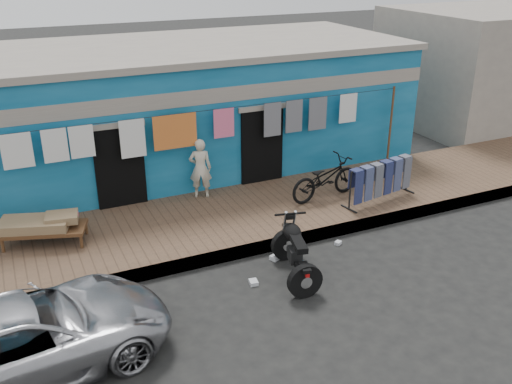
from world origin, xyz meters
name	(u,v)px	position (x,y,z in m)	size (l,w,h in m)	color
ground	(302,290)	(0.00, 0.00, 0.00)	(80.00, 80.00, 0.00)	black
sidewalk	(237,218)	(0.00, 3.00, 0.12)	(28.00, 3.00, 0.25)	brown
curb	(265,246)	(0.00, 1.55, 0.12)	(28.00, 0.10, 0.25)	gray
building	(179,107)	(0.00, 6.99, 1.69)	(12.20, 5.20, 3.36)	#0D5580
neighbor_right	(486,66)	(11.00, 7.00, 1.90)	(6.00, 5.00, 3.80)	#9E9384
clothesline	(199,132)	(-0.39, 4.25, 1.83)	(10.06, 0.06, 2.10)	brown
car	(25,337)	(-4.63, -0.20, 0.60)	(1.95, 4.28, 1.21)	#BCBCC1
seated_person	(200,168)	(-0.41, 4.20, 0.96)	(0.51, 0.34, 1.42)	beige
bicycle	(325,174)	(2.19, 2.92, 0.85)	(0.65, 1.85, 1.20)	black
motorcycle	(296,251)	(0.10, 0.47, 0.55)	(1.00, 1.80, 1.10)	black
charpoy	(45,230)	(-4.01, 3.33, 0.53)	(1.84, 1.28, 0.56)	brown
jeans_rack	(380,181)	(3.28, 2.28, 0.73)	(2.04, 0.75, 0.96)	black
litter_a	(275,257)	(0.06, 1.20, 0.04)	(0.20, 0.16, 0.09)	silver
litter_b	(338,243)	(1.51, 1.20, 0.04)	(0.14, 0.11, 0.07)	silver
litter_c	(253,282)	(-0.71, 0.56, 0.04)	(0.18, 0.15, 0.07)	silver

